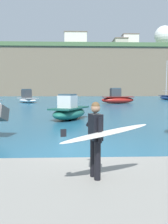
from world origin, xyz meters
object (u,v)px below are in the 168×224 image
boat_far_right (69,111)px  station_building_east (130,43)px  boat_near_left (27,99)px  boat_far_centre (167,97)px  surfer_with_board (99,135)px  station_building_central (76,42)px  boat_mid_centre (117,99)px  station_building_west (120,46)px  radar_dome (164,38)px

boat_far_right → station_building_east: bearing=74.2°
boat_near_left → boat_far_centre: 28.30m
surfer_with_board → station_building_central: station_building_central is taller
boat_far_centre → station_building_central: 48.74m
boat_near_left → boat_far_centre: bearing=19.4°
station_building_east → boat_mid_centre: bearing=-104.4°
boat_mid_centre → boat_far_right: 20.87m
boat_far_centre → station_building_west: bearing=92.7°
surfer_with_board → station_building_west: size_ratio=0.25×
station_building_central → station_building_east: bearing=6.8°
boat_mid_centre → station_building_east: bearing=75.6°
surfer_with_board → station_building_west: (16.43, 87.83, 16.94)m
boat_far_centre → station_building_east: station_building_east is taller
station_building_central → radar_dome: bearing=12.2°
radar_dome → station_building_west: (-18.59, -5.56, -4.18)m
boat_near_left → station_building_east: size_ratio=0.69×
boat_far_centre → boat_mid_centre: bearing=-135.5°
surfer_with_board → boat_far_centre: bearing=67.6°
radar_dome → boat_far_right: bearing=-114.1°
surfer_with_board → boat_far_right: surfer_with_board is taller
surfer_with_board → station_building_west: 90.95m
boat_mid_centre → boat_far_centre: boat_far_centre is taller
boat_far_right → station_building_east: size_ratio=0.70×
boat_near_left → boat_far_centre: (26.69, 9.41, -0.13)m
boat_near_left → station_building_east: station_building_east is taller
station_building_central → boat_far_centre: bearing=-65.8°
surfer_with_board → boat_far_right: 13.01m
boat_mid_centre → station_building_east: station_building_east is taller
surfer_with_board → boat_near_left: size_ratio=0.47×
boat_mid_centre → surfer_with_board: bearing=-100.6°
station_building_west → boat_far_centre: bearing=-87.3°
station_building_central → station_building_west: bearing=7.0°
surfer_with_board → station_building_east: size_ratio=0.33×
boat_far_right → radar_dome: size_ratio=0.40×
boat_far_centre → station_building_central: station_building_central is taller
radar_dome → station_building_central: size_ratio=1.32×
boat_near_left → station_building_east: (28.59, 52.92, 18.51)m
surfer_with_board → station_building_east: (20.36, 88.24, 17.91)m
station_building_west → station_building_central: size_ratio=1.00×
surfer_with_board → radar_dome: radar_dome is taller
boat_near_left → radar_dome: (43.25, 58.07, 21.72)m
boat_mid_centre → boat_far_right: boat_mid_centre is taller
surfer_with_board → boat_mid_centre: 33.17m
boat_near_left → boat_mid_centre: 14.60m
radar_dome → boat_mid_centre: bearing=-115.4°
boat_far_centre → boat_far_right: (-19.39, -31.77, 0.07)m
boat_far_right → boat_mid_centre: bearing=70.3°
boat_far_centre → boat_far_right: 37.22m
boat_near_left → boat_far_right: size_ratio=1.00×
boat_near_left → station_building_west: station_building_west is taller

